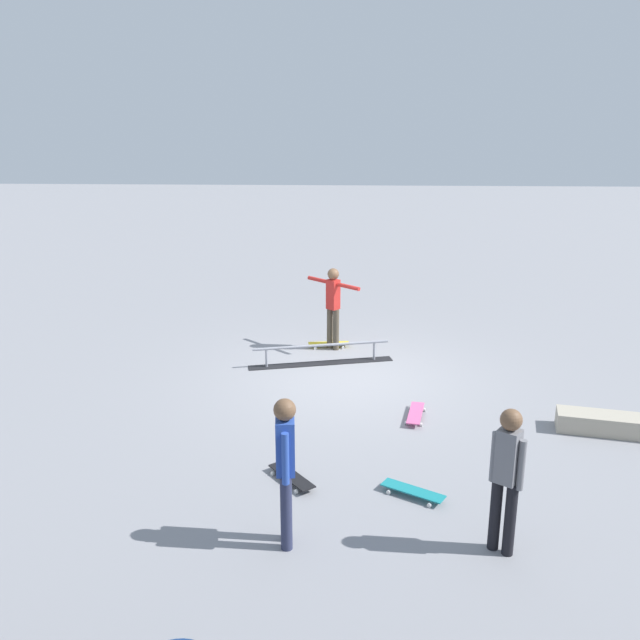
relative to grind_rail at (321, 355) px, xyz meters
name	(u,v)px	position (x,y,z in m)	size (l,w,h in m)	color
ground_plane	(351,378)	(-0.56, 0.70, -0.17)	(60.00, 60.00, 0.00)	gray
grind_rail	(321,355)	(0.00, 0.00, 0.00)	(2.67, 0.85, 0.38)	black
skater_main	(333,303)	(-0.20, -0.84, 0.77)	(1.03, 0.91, 1.61)	brown
skateboard_main	(329,344)	(-0.11, -0.91, -0.09)	(0.82, 0.32, 0.09)	yellow
bystander_blue_shirt	(286,464)	(0.16, 5.54, 0.80)	(0.23, 0.39, 1.72)	#2D3351
bystander_grey_shirt	(506,473)	(-2.15, 5.58, 0.77)	(0.35, 0.28, 1.66)	black
loose_skateboard_black	(292,476)	(0.21, 4.23, -0.09)	(0.65, 0.75, 0.09)	black
loose_skateboard_pink	(415,413)	(-1.54, 2.27, -0.09)	(0.37, 0.82, 0.09)	#E05993
loose_skateboard_teal	(413,491)	(-1.30, 4.52, -0.09)	(0.79, 0.58, 0.09)	teal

